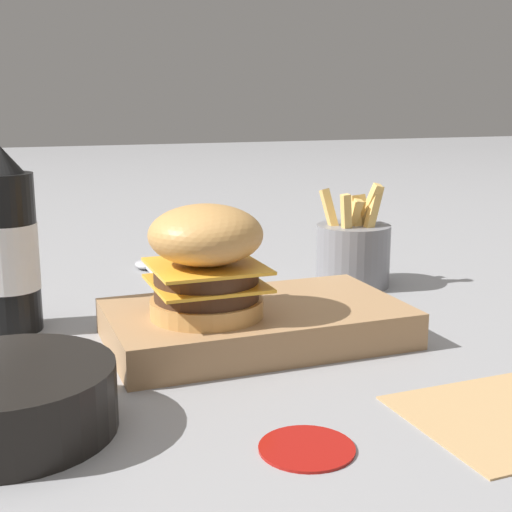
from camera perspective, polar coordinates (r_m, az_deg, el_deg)
The scene contains 9 objects.
ground_plane at distance 0.72m, azimuth -4.18°, elevation -6.58°, with size 6.00×6.00×0.00m, color gray.
serving_board at distance 0.70m, azimuth 0.00°, elevation -5.40°, with size 0.29×0.17×0.04m.
burger at distance 0.65m, azimuth -4.02°, elevation -0.32°, with size 0.11×0.11×0.10m.
ketchup_bottle at distance 0.76m, azimuth -19.32°, elevation 0.57°, with size 0.06×0.06×0.19m.
fries_basket at distance 0.91m, azimuth 7.77°, elevation 0.30°, with size 0.09×0.09×0.13m.
side_bowl at distance 0.54m, azimuth -19.12°, elevation -10.69°, with size 0.15×0.15×0.05m.
spoon at distance 0.98m, azimuth -8.47°, elevation -1.08°, with size 0.03×0.19×0.01m.
ketchup_puddle at distance 0.50m, azimuth 3.73°, elevation -15.05°, with size 0.07×0.07×0.00m.
parchment_square at distance 0.57m, azimuth 19.16°, elevation -12.09°, with size 0.14×0.14×0.00m.
Camera 1 is at (0.19, 0.65, 0.23)m, focal length 50.00 mm.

